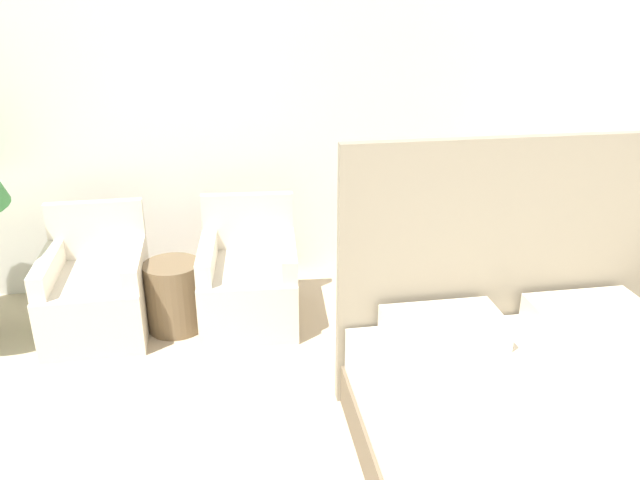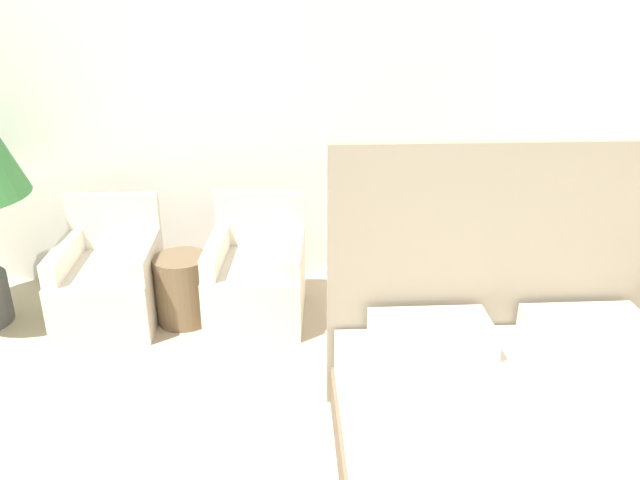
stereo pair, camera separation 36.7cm
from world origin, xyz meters
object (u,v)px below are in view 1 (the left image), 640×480
bed (580,451)px  armchair_near_window_right (249,285)px  armchair_near_window_left (97,296)px  side_table (174,296)px

bed → armchair_near_window_right: size_ratio=2.52×
armchair_near_window_left → armchair_near_window_right: same height
armchair_near_window_right → bed: bearing=-51.0°
armchair_near_window_right → side_table: 0.50m
armchair_near_window_left → side_table: bearing=-5.8°
armchair_near_window_left → side_table: 0.50m
armchair_near_window_right → side_table: bearing=-170.6°
armchair_near_window_left → side_table: armchair_near_window_left is taller
side_table → bed: bearing=-45.6°
bed → armchair_near_window_left: 3.00m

